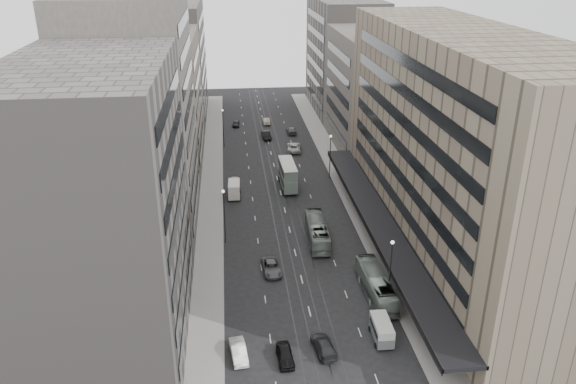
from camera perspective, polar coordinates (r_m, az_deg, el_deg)
name	(u,v)px	position (r m, az deg, el deg)	size (l,w,h in m)	color
ground	(303,284)	(72.42, 1.51, -9.28)	(220.00, 220.00, 0.00)	black
sidewalk_right	(339,172)	(107.31, 5.20, 2.02)	(4.00, 125.00, 0.15)	gray
sidewalk_left	(212,177)	(105.39, -7.71, 1.49)	(4.00, 125.00, 0.15)	gray
department_store	(455,146)	(78.41, 16.60, 4.49)	(19.20, 60.00, 30.00)	#7B6F5A
building_right_mid	(373,91)	(119.37, 8.61, 10.08)	(15.00, 28.00, 24.00)	#4E4844
building_right_far	(344,56)	(147.58, 5.73, 13.57)	(15.00, 32.00, 28.00)	slate
building_left_a	(102,212)	(59.08, -18.39, -1.97)	(15.00, 28.00, 30.00)	slate
building_left_b	(137,118)	(83.36, -15.11, 7.25)	(15.00, 26.00, 34.00)	#4E4844
building_left_c	(159,102)	(110.36, -12.99, 8.91)	(15.00, 28.00, 25.00)	#716558
building_left_d	(172,62)	(142.15, -11.69, 12.83)	(15.00, 38.00, 28.00)	slate
lamp_right_near	(391,264)	(67.41, 10.39, -7.22)	(0.44, 0.44, 8.32)	#262628
lamp_right_far	(330,151)	(102.80, 4.31, 4.13)	(0.44, 0.44, 8.32)	#262628
lamp_left_near	(224,210)	(79.90, -6.52, -1.84)	(0.44, 0.44, 8.32)	#262628
lamp_left_far	(223,124)	(120.21, -6.62, 6.92)	(0.44, 0.44, 8.32)	#262628
bus_near	(376,285)	(70.13, 8.91, -9.29)	(2.61, 11.17, 3.11)	gray
bus_far	(317,231)	(81.65, 2.99, -4.01)	(2.57, 10.99, 3.06)	gray
double_decker	(288,175)	(99.12, -0.02, 1.79)	(2.80, 8.58, 4.66)	slate
vw_microbus	(382,329)	(63.37, 9.50, -13.60)	(2.08, 4.41, 2.36)	#595F60
panel_van	(234,189)	(96.09, -5.50, 0.30)	(2.26, 4.39, 2.73)	silver
sedan_0	(285,355)	(60.23, -0.30, -16.24)	(1.64, 4.07, 1.39)	black
sedan_1	(239,351)	(60.88, -5.04, -15.83)	(1.51, 4.32, 1.43)	white
sedan_2	(272,267)	(74.43, -1.68, -7.66)	(2.32, 5.03, 1.40)	#4F5052
sedan_3	(324,346)	(61.52, 3.64, -15.31)	(1.95, 4.79, 1.39)	#242426
sedan_4	(235,182)	(101.21, -5.40, 1.02)	(1.59, 3.94, 1.34)	#A39687
sedan_5	(266,135)	(126.28, -2.22, 5.79)	(1.71, 4.90, 1.62)	black
sedan_6	(294,147)	(118.26, 0.60, 4.58)	(2.82, 6.11, 1.70)	#B7B7B3
sedan_7	(291,130)	(129.86, 0.33, 6.27)	(1.99, 4.89, 1.42)	#4E4E50
sedan_8	(236,123)	(136.03, -5.30, 6.96)	(1.60, 3.97, 1.35)	black
sedan_9	(266,121)	(137.35, -2.24, 7.23)	(1.57, 4.51, 1.48)	#B3A894
pedestrian	(420,306)	(68.11, 13.26, -11.24)	(0.69, 0.45, 1.89)	black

